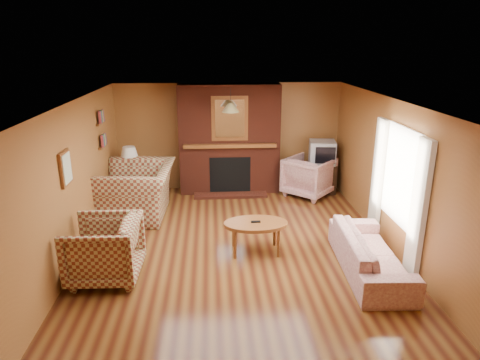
{
  "coord_description": "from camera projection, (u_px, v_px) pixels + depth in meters",
  "views": [
    {
      "loc": [
        -0.4,
        -6.25,
        3.26
      ],
      "look_at": [
        0.07,
        0.6,
        1.03
      ],
      "focal_mm": 32.0,
      "sensor_mm": 36.0,
      "label": 1
    }
  ],
  "objects": [
    {
      "name": "floor",
      "position": [
        238.0,
        251.0,
        6.97
      ],
      "size": [
        6.5,
        6.5,
        0.0
      ],
      "primitive_type": "plane",
      "color": "#431C0E",
      "rests_on": "ground"
    },
    {
      "name": "ceiling",
      "position": [
        238.0,
        103.0,
        6.23
      ],
      "size": [
        6.5,
        6.5,
        0.0
      ],
      "primitive_type": "plane",
      "rotation": [
        3.14,
        0.0,
        0.0
      ],
      "color": "silver",
      "rests_on": "wall_back"
    },
    {
      "name": "wall_back",
      "position": [
        229.0,
        137.0,
        9.68
      ],
      "size": [
        6.5,
        0.0,
        6.5
      ],
      "primitive_type": "plane",
      "rotation": [
        1.57,
        0.0,
        0.0
      ],
      "color": "#99652F",
      "rests_on": "floor"
    },
    {
      "name": "wall_front",
      "position": [
        264.0,
        304.0,
        3.51
      ],
      "size": [
        6.5,
        0.0,
        6.5
      ],
      "primitive_type": "plane",
      "rotation": [
        -1.57,
        0.0,
        0.0
      ],
      "color": "#99652F",
      "rests_on": "floor"
    },
    {
      "name": "wall_left",
      "position": [
        73.0,
        185.0,
        6.43
      ],
      "size": [
        0.0,
        6.5,
        6.5
      ],
      "primitive_type": "plane",
      "rotation": [
        1.57,
        0.0,
        1.57
      ],
      "color": "#99652F",
      "rests_on": "floor"
    },
    {
      "name": "wall_right",
      "position": [
        396.0,
        178.0,
        6.76
      ],
      "size": [
        0.0,
        6.5,
        6.5
      ],
      "primitive_type": "plane",
      "rotation": [
        1.57,
        0.0,
        -1.57
      ],
      "color": "#99652F",
      "rests_on": "floor"
    },
    {
      "name": "fireplace",
      "position": [
        229.0,
        140.0,
        9.43
      ],
      "size": [
        2.2,
        0.82,
        2.4
      ],
      "color": "#511D11",
      "rests_on": "floor"
    },
    {
      "name": "window_right",
      "position": [
        397.0,
        187.0,
        6.59
      ],
      "size": [
        0.1,
        1.85,
        2.0
      ],
      "color": "beige",
      "rests_on": "wall_right"
    },
    {
      "name": "bookshelf",
      "position": [
        103.0,
        130.0,
        8.1
      ],
      "size": [
        0.09,
        0.55,
        0.71
      ],
      "color": "brown",
      "rests_on": "wall_left"
    },
    {
      "name": "botanical_print",
      "position": [
        66.0,
        168.0,
        6.04
      ],
      "size": [
        0.05,
        0.4,
        0.5
      ],
      "color": "brown",
      "rests_on": "wall_left"
    },
    {
      "name": "pendant_light",
      "position": [
        231.0,
        108.0,
        8.53
      ],
      "size": [
        0.36,
        0.36,
        0.48
      ],
      "color": "black",
      "rests_on": "ceiling"
    },
    {
      "name": "plaid_loveseat",
      "position": [
        137.0,
        191.0,
        8.27
      ],
      "size": [
        1.41,
        1.6,
        1.0
      ],
      "primitive_type": "imported",
      "rotation": [
        0.0,
        0.0,
        -1.61
      ],
      "color": "maroon",
      "rests_on": "floor"
    },
    {
      "name": "plaid_armchair",
      "position": [
        104.0,
        250.0,
        6.05
      ],
      "size": [
        1.01,
        0.99,
        0.9
      ],
      "primitive_type": "imported",
      "rotation": [
        0.0,
        0.0,
        -1.6
      ],
      "color": "maroon",
      "rests_on": "floor"
    },
    {
      "name": "floral_sofa",
      "position": [
        370.0,
        253.0,
        6.29
      ],
      "size": [
        0.91,
        2.07,
        0.59
      ],
      "primitive_type": "imported",
      "rotation": [
        0.0,
        0.0,
        1.51
      ],
      "color": "beige",
      "rests_on": "floor"
    },
    {
      "name": "floral_armchair",
      "position": [
        309.0,
        177.0,
        9.39
      ],
      "size": [
        1.31,
        1.31,
        0.86
      ],
      "primitive_type": "imported",
      "rotation": [
        0.0,
        0.0,
        2.4
      ],
      "color": "beige",
      "rests_on": "floor"
    },
    {
      "name": "coffee_table",
      "position": [
        256.0,
        226.0,
        6.82
      ],
      "size": [
        1.02,
        0.63,
        0.54
      ],
      "color": "brown",
      "rests_on": "floor"
    },
    {
      "name": "side_table",
      "position": [
        132.0,
        189.0,
        9.07
      ],
      "size": [
        0.46,
        0.46,
        0.56
      ],
      "primitive_type": "cube",
      "rotation": [
        0.0,
        0.0,
        -0.1
      ],
      "color": "brown",
      "rests_on": "floor"
    },
    {
      "name": "table_lamp",
      "position": [
        130.0,
        160.0,
        8.87
      ],
      "size": [
        0.38,
        0.38,
        0.63
      ],
      "color": "silver",
      "rests_on": "side_table"
    },
    {
      "name": "tv_stand",
      "position": [
        321.0,
        177.0,
        9.66
      ],
      "size": [
        0.63,
        0.58,
        0.66
      ],
      "primitive_type": "cube",
      "rotation": [
        0.0,
        0.0,
        -0.04
      ],
      "color": "black",
      "rests_on": "floor"
    },
    {
      "name": "crt_tv",
      "position": [
        322.0,
        152.0,
        9.47
      ],
      "size": [
        0.63,
        0.62,
        0.51
      ],
      "color": "#A9ACB1",
      "rests_on": "tv_stand"
    }
  ]
}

